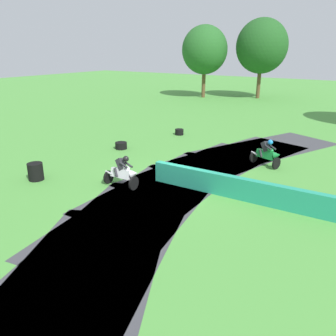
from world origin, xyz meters
The scene contains 10 objects.
ground_plane centered at (0.00, 0.00, 0.00)m, with size 120.00×120.00×0.00m, color #4C933D.
track_asphalt centered at (0.77, 0.01, 0.00)m, with size 8.06×25.78×0.01m.
safety_barrier centered at (5.92, 0.10, 0.45)m, with size 0.30×13.63×0.90m, color #239375.
motorcycle_lead_green centered at (2.65, 4.70, 0.66)m, with size 1.71×1.12×1.42m.
motorcycle_chase_white centered at (-1.70, -1.44, 0.65)m, with size 1.68×0.79×1.43m.
tire_stack_near centered at (-4.58, 7.98, 0.20)m, with size 0.59×0.59×0.40m.
tire_stack_mid_a centered at (-5.66, 3.04, 0.20)m, with size 0.70×0.70×0.40m.
tire_stack_mid_b centered at (-5.56, -3.04, 0.40)m, with size 0.68×0.68×0.80m.
tree_far_left centered at (-12.23, 26.21, 5.53)m, with size 5.36×5.36×8.36m.
tree_mid_rise centered at (-6.34, 29.11, 5.94)m, with size 5.90×5.90×9.05m.
Camera 1 is at (7.55, -12.07, 5.72)m, focal length 36.71 mm.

